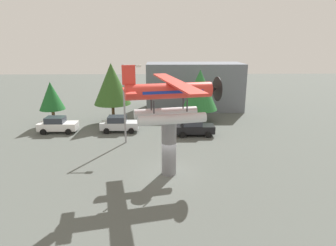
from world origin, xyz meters
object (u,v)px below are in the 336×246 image
object	(u,v)px
display_pedestal	(169,148)
car_far_black	(194,127)
floatplane_monument	(171,98)
car_mid_silver	(119,124)
tree_west	(51,96)
streetlight_primary	(126,98)
tree_east	(112,84)
car_near_white	(57,125)
storefront_building	(194,86)
tree_center_back	(200,90)

from	to	relation	value
display_pedestal	car_far_black	world-z (taller)	display_pedestal
floatplane_monument	car_mid_silver	bearing A→B (deg)	104.36
car_far_black	tree_west	world-z (taller)	tree_west
streetlight_primary	tree_east	size ratio (longest dim) A/B	1.05
car_far_black	tree_east	distance (m)	11.45
floatplane_monument	tree_east	size ratio (longest dim) A/B	1.42
car_near_white	car_mid_silver	xyz separation A→B (m)	(6.79, 0.15, 0.00)
tree_east	car_mid_silver	bearing A→B (deg)	-71.37
car_far_black	storefront_building	bearing A→B (deg)	83.85
car_mid_silver	car_far_black	size ratio (longest dim) A/B	1.00
car_near_white	tree_west	bearing A→B (deg)	117.08
streetlight_primary	display_pedestal	bearing A→B (deg)	-61.22
streetlight_primary	tree_east	distance (m)	7.74
display_pedestal	tree_west	world-z (taller)	tree_west
display_pedestal	car_near_white	size ratio (longest dim) A/B	1.01
tree_west	car_near_white	bearing A→B (deg)	-62.92
streetlight_primary	tree_center_back	distance (m)	11.24
car_mid_silver	car_far_black	bearing A→B (deg)	-10.80
display_pedestal	tree_center_back	bearing A→B (deg)	74.16
car_far_black	streetlight_primary	bearing A→B (deg)	-162.58
car_near_white	tree_center_back	size ratio (longest dim) A/B	0.65
storefront_building	tree_east	distance (m)	13.27
floatplane_monument	car_mid_silver	xyz separation A→B (m)	(-5.41, 10.84, -5.03)
storefront_building	tree_center_back	bearing A→B (deg)	-90.72
car_near_white	car_far_black	distance (m)	15.08
display_pedestal	car_far_black	distance (m)	9.83
car_mid_silver	streetlight_primary	distance (m)	5.35
car_far_black	storefront_building	distance (m)	13.02
tree_west	tree_east	world-z (taller)	tree_east
display_pedestal	car_far_black	bearing A→B (deg)	72.45
streetlight_primary	tree_west	bearing A→B (deg)	146.94
floatplane_monument	tree_center_back	distance (m)	15.52
storefront_building	tree_east	world-z (taller)	tree_east
tree_west	display_pedestal	bearing A→B (deg)	-44.80
tree_east	tree_center_back	xyz separation A→B (m)	(10.71, 0.44, -0.83)
tree_west	tree_center_back	size ratio (longest dim) A/B	0.81
car_far_black	streetlight_primary	distance (m)	8.04
tree_center_back	tree_east	bearing A→B (deg)	-177.62
car_mid_silver	storefront_building	xyz separation A→B (m)	(9.59, 11.13, 2.50)
car_mid_silver	floatplane_monument	bearing A→B (deg)	-63.47
display_pedestal	streetlight_primary	distance (m)	8.48
car_near_white	storefront_building	bearing A→B (deg)	34.57
display_pedestal	car_near_white	xyz separation A→B (m)	(-12.08, 10.71, -1.24)
car_mid_silver	tree_center_back	xyz separation A→B (m)	(9.50, 4.01, 3.14)
display_pedestal	car_mid_silver	bearing A→B (deg)	115.93
tree_east	tree_center_back	bearing A→B (deg)	2.38
display_pedestal	tree_center_back	distance (m)	15.58
tree_west	floatplane_monument	bearing A→B (deg)	-44.47
floatplane_monument	tree_west	distance (m)	19.10
car_near_white	tree_west	distance (m)	4.01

